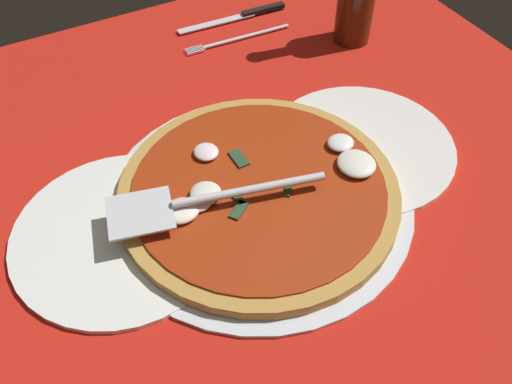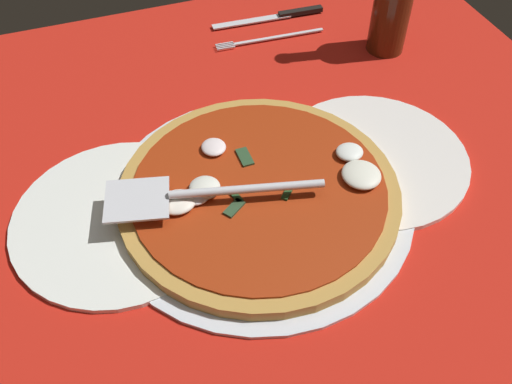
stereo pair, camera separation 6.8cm
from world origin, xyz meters
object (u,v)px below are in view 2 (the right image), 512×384
Objects in this scene: dinner_plate_left at (120,218)px; pizza at (257,192)px; dinner_plate_right at (373,158)px; pizza_server at (199,194)px; place_setting_far at (274,29)px.

pizza reaches higher than dinner_plate_left.
pizza_server is (-23.92, -1.66, 3.82)cm from dinner_plate_right.
pizza_server is at bearing -178.90° from pizza.
place_setting_far is (-0.92, 33.71, -0.14)cm from dinner_plate_right.
dinner_plate_left and dinner_plate_right have the same top height.
dinner_plate_right is at bearing -162.04° from pizza_server.
place_setting_far is at bearing 65.72° from pizza.
place_setting_far is (23.01, 35.37, -3.96)cm from pizza_server.
dinner_plate_left is 16.71cm from pizza.
dinner_plate_left is at bearing 178.05° from dinner_plate_right.
pizza_server is (-7.11, -0.14, 2.54)cm from pizza.
dinner_plate_left is 10.46cm from pizza_server.
pizza_server is (9.33, -2.79, 3.82)cm from dinner_plate_left.
dinner_plate_left is 1.22× the size of place_setting_far.
place_setting_far reaches higher than dinner_plate_right.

